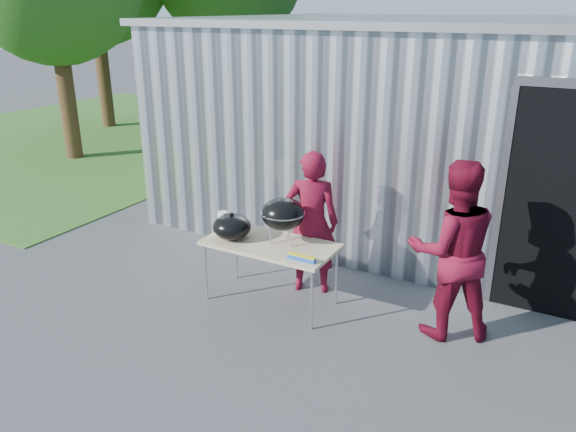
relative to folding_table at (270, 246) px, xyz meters
The scene contains 11 objects.
ground 0.84m from the folding_table, 70.09° to the right, with size 80.00×80.00×0.00m, color #3C3C3E.
building 4.38m from the folding_table, 75.63° to the left, with size 8.20×6.20×3.10m.
grass_patch 10.48m from the folding_table, 147.76° to the left, with size 10.00×12.00×0.02m, color #2D591E.
folding_table is the anchor object (origin of this frame).
kettle_grill 0.48m from the folding_table, 29.80° to the left, with size 0.49×0.49×0.95m.
grill_lid 0.49m from the folding_table, 167.38° to the right, with size 0.44×0.44×0.32m.
paper_towels 0.63m from the folding_table, behind, with size 0.12×0.12×0.28m, color white.
white_tub 0.60m from the folding_table, 158.64° to the left, with size 0.20×0.15×0.10m, color white.
foil_box 0.59m from the folding_table, 25.26° to the right, with size 0.32×0.05×0.06m.
person_cook 0.60m from the folding_table, 62.63° to the left, with size 0.64×0.42×1.74m, color maroon.
person_bystander 1.99m from the folding_table, ahead, with size 0.92×0.72×1.89m, color maroon.
Camera 1 is at (2.86, -4.58, 3.26)m, focal length 35.00 mm.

